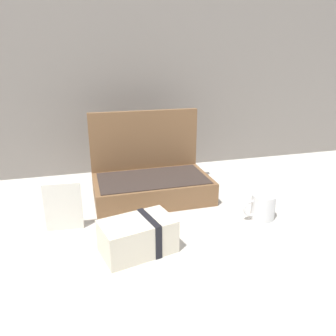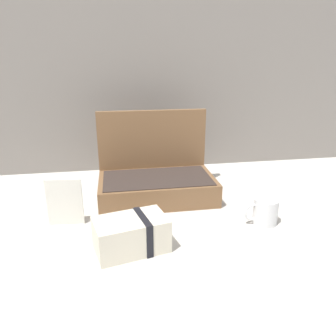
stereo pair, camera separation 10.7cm
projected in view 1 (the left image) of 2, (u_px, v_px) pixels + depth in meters
ground_plane at (170, 216)px, 1.15m from camera, size 6.00×6.00×0.00m
back_wall at (136, 21)px, 1.45m from camera, size 3.20×0.06×1.40m
open_suitcase at (151, 178)px, 1.29m from camera, size 0.46×0.28×0.34m
cream_toiletry_bag at (139, 236)px, 0.93m from camera, size 0.23×0.17×0.10m
coffee_mug at (262, 207)px, 1.12m from camera, size 0.12×0.08×0.09m
info_card_left at (63, 207)px, 1.03m from camera, size 0.12×0.02×0.16m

